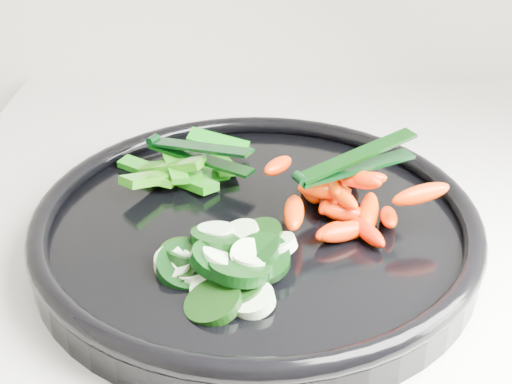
{
  "coord_description": "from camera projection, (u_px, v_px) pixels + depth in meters",
  "views": [
    {
      "loc": [
        -0.69,
        1.12,
        1.28
      ],
      "look_at": [
        -0.7,
        1.62,
        0.99
      ],
      "focal_mm": 50.0,
      "sensor_mm": 36.0,
      "label": 1
    }
  ],
  "objects": [
    {
      "name": "pepper_pile",
      "position": [
        187.0,
        169.0,
        0.66
      ],
      "size": [
        0.13,
        0.12,
        0.04
      ],
      "color": "#1C6D0A",
      "rests_on": "veggie_tray"
    },
    {
      "name": "veggie_tray",
      "position": [
        256.0,
        227.0,
        0.6
      ],
      "size": [
        0.43,
        0.43,
        0.04
      ],
      "color": "black",
      "rests_on": "counter"
    },
    {
      "name": "carrot_pile",
      "position": [
        343.0,
        198.0,
        0.6
      ],
      "size": [
        0.16,
        0.14,
        0.05
      ],
      "color": "#FF4300",
      "rests_on": "veggie_tray"
    },
    {
      "name": "tong_carrot",
      "position": [
        353.0,
        163.0,
        0.58
      ],
      "size": [
        0.11,
        0.07,
        0.02
      ],
      "color": "black",
      "rests_on": "carrot_pile"
    },
    {
      "name": "cucumber_pile",
      "position": [
        218.0,
        262.0,
        0.54
      ],
      "size": [
        0.12,
        0.13,
        0.04
      ],
      "color": "black",
      "rests_on": "veggie_tray"
    },
    {
      "name": "tong_pepper",
      "position": [
        197.0,
        152.0,
        0.65
      ],
      "size": [
        0.11,
        0.07,
        0.02
      ],
      "color": "black",
      "rests_on": "pepper_pile"
    }
  ]
}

